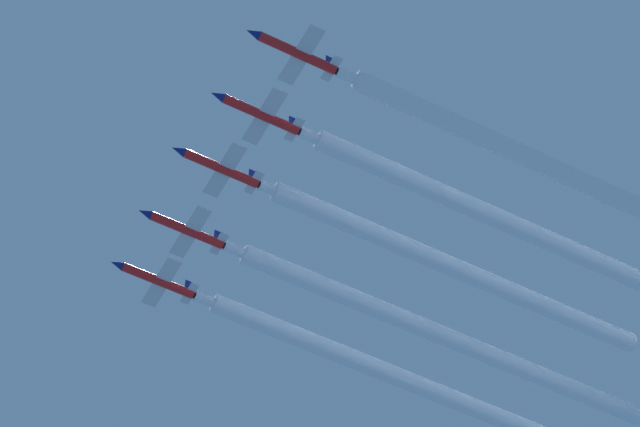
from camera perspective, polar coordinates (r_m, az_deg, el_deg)
The scene contains 10 objects.
jet_far_left at distance 222.61m, azimuth -0.82°, elevation 5.30°, with size 9.17×13.35×3.21m.
jet_inner_left at distance 227.94m, azimuth -2.02°, elevation 3.29°, with size 9.17×13.35×3.21m.
jet_center at distance 233.37m, azimuth -3.33°, elevation 1.52°, with size 9.17×13.35×3.21m.
jet_inner_right at distance 240.04m, azimuth -4.45°, elevation -0.51°, with size 9.17×13.35×3.21m.
jet_far_right at distance 246.06m, azimuth -5.39°, elevation -2.16°, with size 9.17×13.35×3.21m.
smoke_trail_far_left at distance 236.34m, azimuth 8.45°, elevation 1.07°, with size 2.81×73.77×2.81m.
smoke_trail_inner_left at distance 240.89m, azimuth 6.85°, elevation -0.62°, with size 2.81×71.16×2.81m.
smoke_trail_center at distance 243.90m, azimuth 4.33°, elevation -1.75°, with size 2.81×60.23×2.81m.
smoke_trail_inner_right at distance 253.98m, azimuth 4.98°, elevation -4.39°, with size 2.81×79.94×2.81m.
smoke_trail_far_right at distance 259.37m, azimuth 3.70°, elevation -5.81°, with size 2.81×77.99×2.81m.
Camera 1 is at (-125.79, 52.25, 1.42)m, focal length 97.98 mm.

